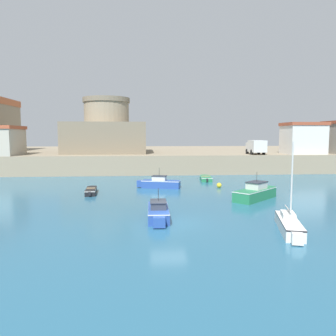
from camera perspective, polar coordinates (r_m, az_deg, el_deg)
The scene contains 12 objects.
ground_plane at distance 22.79m, azimuth 0.10°, elevation -9.51°, with size 200.00×200.00×0.00m, color #28607F.
quay_seawall at distance 68.02m, azimuth -2.84°, elevation 1.98°, with size 120.00×40.00×2.93m, color gray.
motorboat_green_0 at distance 31.77m, azimuth 15.08°, elevation -4.15°, with size 5.34×5.08×2.56m.
motorboat_blue_1 at distance 37.23m, azimuth -1.45°, elevation -2.64°, with size 5.04×2.50×2.29m.
dinghy_black_2 at distance 34.66m, azimuth -13.24°, elevation -3.85°, with size 1.31×4.23×0.61m.
motorboat_blue_3 at distance 23.72m, azimuth -1.70°, elevation -7.63°, with size 1.55×5.02×2.23m.
dinghy_green_4 at distance 43.68m, azimuth 6.60°, elevation -1.76°, with size 1.73×4.38×0.60m.
sailboat_white_5 at distance 22.06m, azimuth 20.36°, elevation -9.14°, with size 2.36×5.40×5.61m.
mooring_buoy at distance 37.79m, azimuth 8.89°, elevation -2.98°, with size 0.57×0.57×0.57m, color yellow.
fortress at distance 58.09m, azimuth -10.57°, elevation 6.00°, with size 13.38×13.38×9.36m.
harbor_shed_near_wharf at distance 57.27m, azimuth 22.46°, elevation 4.83°, with size 6.14×5.19×5.03m.
truck_on_quay at distance 53.45m, azimuth 15.08°, elevation 3.62°, with size 2.22×4.32×2.20m.
Camera 1 is at (-1.67, -21.92, 6.04)m, focal length 35.00 mm.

